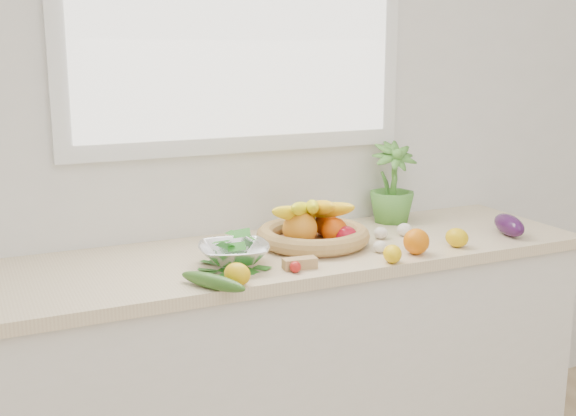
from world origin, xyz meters
name	(u,v)px	position (x,y,z in m)	size (l,w,h in m)	color
back_wall	(238,110)	(0.00, 2.25, 1.35)	(4.50, 0.02, 2.70)	white
counter_cabinet	(273,380)	(0.00, 1.95, 0.43)	(2.20, 0.58, 0.86)	silver
countertop	(272,257)	(0.00, 1.95, 0.88)	(2.24, 0.62, 0.04)	beige
orange_loose	(416,241)	(0.42, 1.72, 0.94)	(0.09, 0.09, 0.09)	#D86606
lemon_a	(237,274)	(-0.23, 1.67, 0.93)	(0.07, 0.08, 0.07)	#E3AB0C
lemon_b	(392,254)	(0.30, 1.67, 0.93)	(0.06, 0.07, 0.06)	yellow
lemon_c	(457,238)	(0.60, 1.73, 0.93)	(0.07, 0.08, 0.07)	#E0AF0C
apple	(346,238)	(0.24, 1.87, 0.94)	(0.08, 0.08, 0.08)	#B60E23
ginger	(300,263)	(0.00, 1.74, 0.92)	(0.11, 0.04, 0.03)	tan
garlic_a	(381,233)	(0.42, 1.94, 0.92)	(0.05, 0.05, 0.04)	white
garlic_b	(405,230)	(0.52, 1.94, 0.92)	(0.06, 0.06, 0.05)	silver
garlic_c	(380,247)	(0.32, 1.79, 0.92)	(0.05, 0.05, 0.04)	white
eggplant	(509,225)	(0.87, 1.78, 0.94)	(0.07, 0.19, 0.08)	#320F3A
cucumber	(213,282)	(-0.31, 1.67, 0.92)	(0.04, 0.24, 0.04)	#2C5519
radish	(295,267)	(-0.03, 1.71, 0.92)	(0.04, 0.04, 0.04)	#B51A16
potted_herb	(392,184)	(0.60, 2.14, 1.05)	(0.18, 0.18, 0.32)	#4B8E33
fruit_basket	(312,229)	(0.16, 1.97, 0.96)	(0.52, 0.52, 0.19)	#A9724B
colander_with_spinach	(234,248)	(-0.18, 1.85, 0.96)	(0.27, 0.27, 0.12)	white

